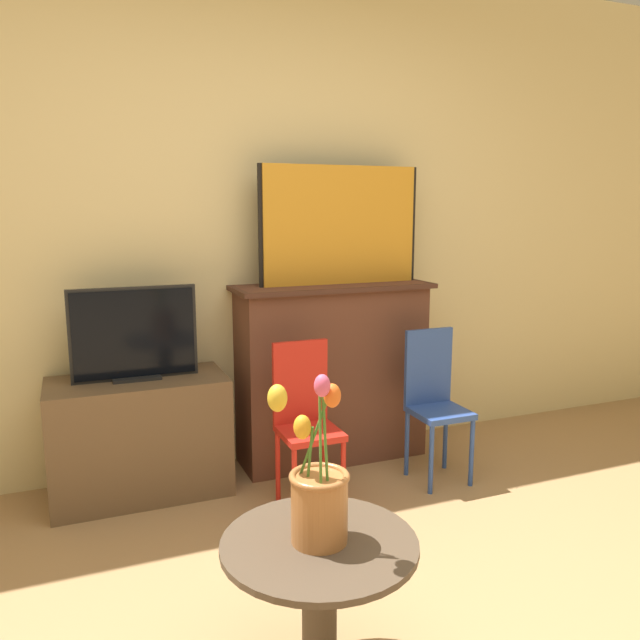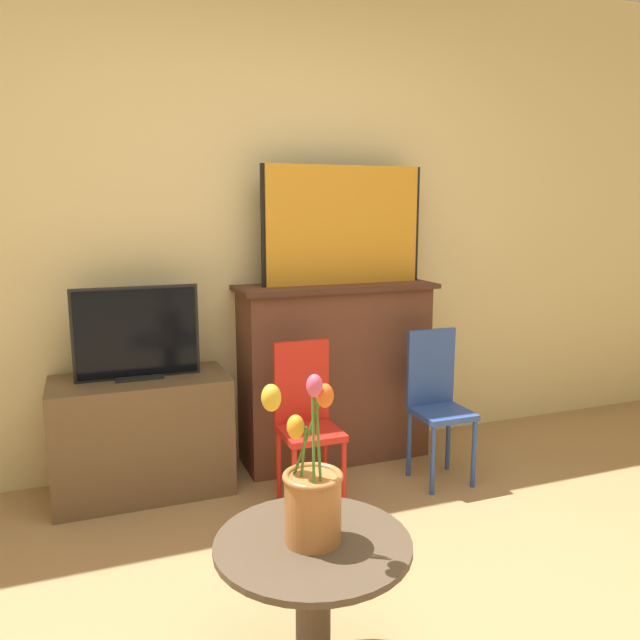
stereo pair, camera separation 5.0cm
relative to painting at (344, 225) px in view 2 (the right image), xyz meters
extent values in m
cube|color=beige|center=(-0.51, 0.19, 0.04)|extent=(8.00, 0.06, 2.70)
cube|color=brown|center=(-0.05, -0.01, -0.81)|extent=(1.03, 0.34, 0.99)
cube|color=#43271C|center=(-0.05, -0.02, -0.33)|extent=(1.09, 0.38, 0.02)
cube|color=black|center=(0.00, 0.01, 0.00)|extent=(0.92, 0.02, 0.63)
cube|color=orange|center=(0.00, -0.01, 0.00)|extent=(0.88, 0.02, 0.63)
cube|color=brown|center=(-1.10, -0.07, -1.02)|extent=(0.84, 0.43, 0.59)
cube|color=black|center=(-1.10, -0.07, -0.72)|extent=(0.23, 0.12, 0.01)
cube|color=black|center=(-1.10, -0.06, -0.50)|extent=(0.59, 0.02, 0.45)
cube|color=black|center=(-1.10, -0.07, -0.50)|extent=(0.56, 0.02, 0.42)
cylinder|color=red|center=(-0.50, -0.64, -1.13)|extent=(0.02, 0.02, 0.35)
cylinder|color=red|center=(-0.26, -0.64, -1.13)|extent=(0.02, 0.02, 0.35)
cylinder|color=red|center=(-0.50, -0.40, -1.13)|extent=(0.02, 0.02, 0.35)
cylinder|color=red|center=(-0.26, -0.40, -1.13)|extent=(0.02, 0.02, 0.35)
cube|color=red|center=(-0.38, -0.52, -0.94)|extent=(0.27, 0.27, 0.03)
cube|color=red|center=(-0.38, -0.40, -0.73)|extent=(0.27, 0.02, 0.40)
cylinder|color=#2D4C99|center=(0.22, -0.62, -1.13)|extent=(0.02, 0.02, 0.35)
cylinder|color=#2D4C99|center=(0.46, -0.62, -1.13)|extent=(0.02, 0.02, 0.35)
cylinder|color=#2D4C99|center=(0.22, -0.38, -1.13)|extent=(0.02, 0.02, 0.35)
cylinder|color=#2D4C99|center=(0.46, -0.38, -1.13)|extent=(0.02, 0.02, 0.35)
cube|color=#2D4C99|center=(0.34, -0.50, -0.94)|extent=(0.27, 0.27, 0.03)
cube|color=#2D4C99|center=(0.34, -0.38, -0.73)|extent=(0.27, 0.02, 0.40)
cylinder|color=#4C3D2D|center=(-0.76, -1.58, -1.08)|extent=(0.10, 0.10, 0.45)
cylinder|color=#4C3D2D|center=(-0.76, -1.58, -0.85)|extent=(0.57, 0.57, 0.02)
cylinder|color=#AD6B38|center=(-0.76, -1.58, -0.74)|extent=(0.16, 0.16, 0.20)
torus|color=#AD6B38|center=(-0.76, -1.58, -0.65)|extent=(0.17, 0.17, 0.02)
cylinder|color=#477A2D|center=(-0.79, -1.57, -0.61)|extent=(0.03, 0.02, 0.21)
ellipsoid|color=orange|center=(-0.81, -1.57, -0.50)|extent=(0.05, 0.05, 0.07)
cylinder|color=#477A2D|center=(-0.77, -1.61, -0.54)|extent=(0.02, 0.05, 0.35)
ellipsoid|color=#E0517A|center=(-0.78, -1.65, -0.36)|extent=(0.04, 0.04, 0.06)
cylinder|color=#477A2D|center=(-0.76, -1.61, -0.55)|extent=(0.02, 0.03, 0.32)
ellipsoid|color=orange|center=(-0.75, -1.64, -0.40)|extent=(0.05, 0.05, 0.07)
cylinder|color=#477A2D|center=(-0.78, -1.56, -0.57)|extent=(0.08, 0.08, 0.28)
ellipsoid|color=gold|center=(-0.85, -1.49, -0.43)|extent=(0.06, 0.06, 0.08)
camera|label=1|loc=(-1.38, -3.10, 0.10)|focal=35.00mm
camera|label=2|loc=(-1.33, -3.12, 0.10)|focal=35.00mm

